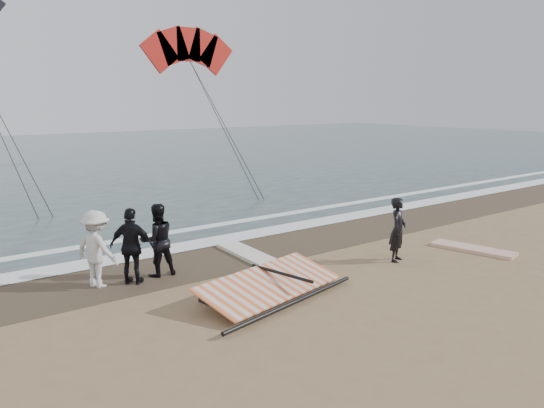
{
  "coord_description": "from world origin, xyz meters",
  "views": [
    {
      "loc": [
        -8.54,
        -7.21,
        4.12
      ],
      "look_at": [
        -0.93,
        3.0,
        1.6
      ],
      "focal_mm": 35.0,
      "sensor_mm": 36.0,
      "label": 1
    }
  ],
  "objects": [
    {
      "name": "foam_far",
      "position": [
        0.0,
        7.6,
        0.03
      ],
      "size": [
        120.0,
        0.45,
        0.01
      ],
      "primitive_type": "cube",
      "color": "white",
      "rests_on": "sea"
    },
    {
      "name": "kite_red",
      "position": [
        7.32,
        22.54,
        6.86
      ],
      "size": [
        6.87,
        6.26,
        14.34
      ],
      "color": "red",
      "rests_on": "ground"
    },
    {
      "name": "man_main",
      "position": [
        1.96,
        1.46,
        0.83
      ],
      "size": [
        0.72,
        0.64,
        1.67
      ],
      "primitive_type": "imported",
      "rotation": [
        0.0,
        0.0,
        0.48
      ],
      "color": "black",
      "rests_on": "ground"
    },
    {
      "name": "wet_sand",
      "position": [
        0.0,
        4.5,
        0.01
      ],
      "size": [
        120.0,
        2.8,
        0.01
      ],
      "primitive_type": "cube",
      "color": "#4C3D2B",
      "rests_on": "ground"
    },
    {
      "name": "sail_rig",
      "position": [
        -2.25,
        1.52,
        0.19
      ],
      "size": [
        3.84,
        2.34,
        0.49
      ],
      "color": "black",
      "rests_on": "ground"
    },
    {
      "name": "board_cream",
      "position": [
        -0.9,
        4.09,
        0.05
      ],
      "size": [
        0.8,
        2.47,
        0.1
      ],
      "primitive_type": "cube",
      "rotation": [
        0.0,
        0.0,
        -0.06
      ],
      "color": "white",
      "rests_on": "ground"
    },
    {
      "name": "foam_near",
      "position": [
        0.0,
        5.9,
        0.03
      ],
      "size": [
        120.0,
        0.9,
        0.01
      ],
      "primitive_type": "cube",
      "color": "white",
      "rests_on": "sea"
    },
    {
      "name": "trio_cluster",
      "position": [
        -4.27,
        4.05,
        0.87
      ],
      "size": [
        2.38,
        1.46,
        1.76
      ],
      "color": "black",
      "rests_on": "ground"
    },
    {
      "name": "sea",
      "position": [
        0.0,
        33.0,
        0.01
      ],
      "size": [
        120.0,
        54.0,
        0.02
      ],
      "primitive_type": "cube",
      "color": "#233838",
      "rests_on": "ground"
    },
    {
      "name": "board_white",
      "position": [
        4.4,
        0.81,
        0.04
      ],
      "size": [
        1.11,
        2.32,
        0.09
      ],
      "primitive_type": "cube",
      "rotation": [
        0.0,
        0.0,
        0.22
      ],
      "color": "silver",
      "rests_on": "ground"
    },
    {
      "name": "ground",
      "position": [
        0.0,
        0.0,
        0.0
      ],
      "size": [
        120.0,
        120.0,
        0.0
      ],
      "primitive_type": "plane",
      "color": "#8C704C",
      "rests_on": "ground"
    }
  ]
}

